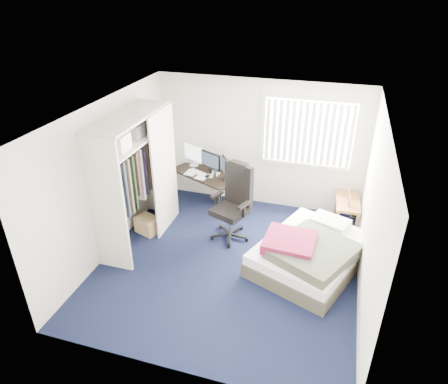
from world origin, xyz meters
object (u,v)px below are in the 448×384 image
office_chair (233,209)px  desk (207,171)px  bed (310,252)px  nightstand (348,203)px

office_chair → desk: bearing=130.2°
desk → bed: size_ratio=0.68×
desk → nightstand: size_ratio=1.81×
bed → nightstand: bearing=69.3°
desk → bed: 2.68m
office_chair → bed: size_ratio=0.61×
office_chair → bed: bearing=-19.7°
desk → office_chair: bearing=-49.8°
nightstand → office_chair: bearing=-156.1°
nightstand → bed: bearing=-110.7°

